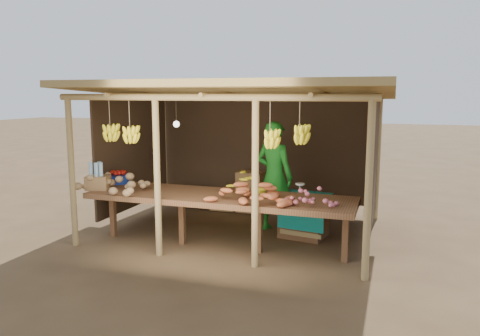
% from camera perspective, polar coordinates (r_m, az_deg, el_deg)
% --- Properties ---
extents(ground, '(60.00, 60.00, 0.00)m').
position_cam_1_polar(ground, '(7.83, 0.00, -7.61)').
color(ground, brown).
rests_on(ground, ground).
extents(stall_structure, '(4.70, 3.50, 2.43)m').
position_cam_1_polar(stall_structure, '(7.46, -0.27, 6.56)').
color(stall_structure, '#A08552').
rests_on(stall_structure, ground).
extents(counter, '(3.90, 1.05, 0.80)m').
position_cam_1_polar(counter, '(6.78, -2.52, -3.80)').
color(counter, brown).
rests_on(counter, ground).
extents(potato_heap, '(1.30, 1.06, 0.37)m').
position_cam_1_polar(potato_heap, '(7.25, -15.25, -1.27)').
color(potato_heap, olive).
rests_on(potato_heap, counter).
extents(sweet_potato_heap, '(1.19, 0.94, 0.36)m').
position_cam_1_polar(sweet_potato_heap, '(6.34, 1.39, -2.47)').
color(sweet_potato_heap, '#B6582E').
rests_on(sweet_potato_heap, counter).
extents(onion_heap, '(0.71, 0.45, 0.35)m').
position_cam_1_polar(onion_heap, '(6.09, 8.46, -3.08)').
color(onion_heap, '#B05562').
rests_on(onion_heap, counter).
extents(banana_pile, '(0.60, 0.42, 0.35)m').
position_cam_1_polar(banana_pile, '(6.94, 0.48, -1.52)').
color(banana_pile, yellow).
rests_on(banana_pile, counter).
extents(tomato_basin, '(0.39, 0.39, 0.21)m').
position_cam_1_polar(tomato_basin, '(7.90, -14.65, -1.17)').
color(tomato_basin, navy).
rests_on(tomato_basin, counter).
extents(bottle_box, '(0.39, 0.34, 0.42)m').
position_cam_1_polar(bottle_box, '(7.44, -16.93, -1.28)').
color(bottle_box, olive).
rests_on(bottle_box, counter).
extents(vendor, '(0.76, 0.62, 1.81)m').
position_cam_1_polar(vendor, '(7.65, 4.18, -1.06)').
color(vendor, '#1A751E').
rests_on(vendor, ground).
extents(tarp_crate, '(0.84, 0.76, 0.88)m').
position_cam_1_polar(tarp_crate, '(7.49, 7.79, -5.60)').
color(tarp_crate, brown).
rests_on(tarp_crate, ground).
extents(carton_stack, '(1.01, 0.39, 0.77)m').
position_cam_1_polar(carton_stack, '(8.96, 0.22, -3.22)').
color(carton_stack, olive).
rests_on(carton_stack, ground).
extents(burlap_sacks, '(0.76, 0.40, 0.53)m').
position_cam_1_polar(burlap_sacks, '(9.31, -5.28, -3.47)').
color(burlap_sacks, '#402D1D').
rests_on(burlap_sacks, ground).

